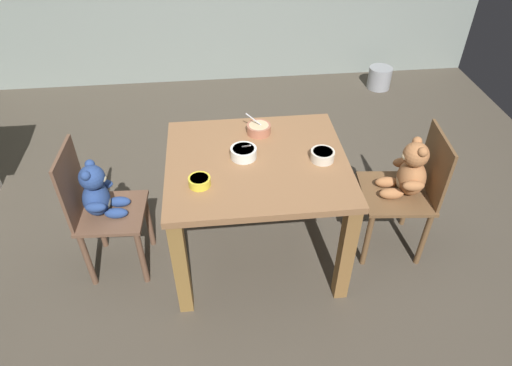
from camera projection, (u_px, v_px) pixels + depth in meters
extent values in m
cube|color=#4D4438|center=(257.00, 251.00, 3.02)|extent=(5.20, 5.20, 0.04)
cube|color=#8D623E|center=(257.00, 163.00, 2.55)|extent=(1.03, 0.92, 0.04)
cube|color=olive|center=(181.00, 267.00, 2.44)|extent=(0.08, 0.08, 0.70)
cube|color=olive|center=(346.00, 254.00, 2.52)|extent=(0.08, 0.08, 0.70)
cube|color=brown|center=(184.00, 176.00, 3.06)|extent=(0.08, 0.08, 0.70)
cube|color=olive|center=(316.00, 167.00, 3.13)|extent=(0.08, 0.08, 0.70)
cube|color=brown|center=(112.00, 213.00, 2.65)|extent=(0.40, 0.39, 0.02)
cube|color=brown|center=(71.00, 184.00, 2.49)|extent=(0.04, 0.34, 0.44)
cylinder|color=brown|center=(142.00, 257.00, 2.68)|extent=(0.04, 0.04, 0.43)
cylinder|color=brown|center=(149.00, 221.00, 2.92)|extent=(0.04, 0.04, 0.43)
cylinder|color=brown|center=(88.00, 260.00, 2.66)|extent=(0.04, 0.04, 0.43)
cylinder|color=brown|center=(99.00, 223.00, 2.90)|extent=(0.04, 0.04, 0.43)
ellipsoid|color=navy|center=(96.00, 199.00, 2.57)|extent=(0.16, 0.19, 0.20)
ellipsoid|color=beige|center=(105.00, 200.00, 2.58)|extent=(0.06, 0.10, 0.12)
sphere|color=navy|center=(92.00, 178.00, 2.47)|extent=(0.14, 0.14, 0.14)
ellipsoid|color=beige|center=(102.00, 179.00, 2.48)|extent=(0.05, 0.06, 0.04)
sphere|color=navy|center=(85.00, 176.00, 2.40)|extent=(0.05, 0.05, 0.05)
sphere|color=navy|center=(90.00, 164.00, 2.48)|extent=(0.05, 0.05, 0.05)
ellipsoid|color=navy|center=(96.00, 207.00, 2.48)|extent=(0.12, 0.06, 0.06)
ellipsoid|color=navy|center=(103.00, 184.00, 2.63)|extent=(0.12, 0.06, 0.06)
ellipsoid|color=navy|center=(116.00, 213.00, 2.58)|extent=(0.14, 0.07, 0.06)
ellipsoid|color=navy|center=(119.00, 202.00, 2.66)|extent=(0.14, 0.07, 0.06)
cube|color=brown|center=(395.00, 193.00, 2.78)|extent=(0.45, 0.45, 0.02)
cube|color=brown|center=(436.00, 166.00, 2.65)|extent=(0.05, 0.38, 0.41)
cylinder|color=brown|center=(356.00, 201.00, 3.06)|extent=(0.04, 0.04, 0.43)
cylinder|color=brown|center=(367.00, 240.00, 2.79)|extent=(0.04, 0.04, 0.43)
cylinder|color=brown|center=(408.00, 201.00, 3.07)|extent=(0.04, 0.04, 0.43)
cylinder|color=brown|center=(424.00, 239.00, 2.79)|extent=(0.04, 0.04, 0.43)
ellipsoid|color=#AA6D41|center=(411.00, 178.00, 2.70)|extent=(0.19, 0.21, 0.23)
ellipsoid|color=#D6B889|center=(402.00, 179.00, 2.71)|extent=(0.07, 0.11, 0.14)
sphere|color=#AA6D41|center=(416.00, 155.00, 2.60)|extent=(0.15, 0.15, 0.15)
ellipsoid|color=#D6B889|center=(406.00, 156.00, 2.60)|extent=(0.06, 0.06, 0.05)
sphere|color=#AA6D41|center=(417.00, 141.00, 2.60)|extent=(0.06, 0.06, 0.06)
sphere|color=#AA6D41|center=(423.00, 152.00, 2.52)|extent=(0.06, 0.06, 0.06)
ellipsoid|color=#AA6D41|center=(403.00, 163.00, 2.77)|extent=(0.13, 0.07, 0.06)
ellipsoid|color=#AA6D41|center=(413.00, 186.00, 2.60)|extent=(0.13, 0.07, 0.06)
ellipsoid|color=#AA6D41|center=(387.00, 182.00, 2.80)|extent=(0.15, 0.08, 0.07)
ellipsoid|color=#AA6D41|center=(391.00, 194.00, 2.71)|extent=(0.15, 0.08, 0.07)
cylinder|color=beige|center=(322.00, 155.00, 2.52)|extent=(0.14, 0.14, 0.06)
cylinder|color=beige|center=(322.00, 159.00, 2.54)|extent=(0.07, 0.07, 0.01)
cylinder|color=beige|center=(323.00, 152.00, 2.51)|extent=(0.11, 0.11, 0.01)
cylinder|color=yellow|center=(200.00, 181.00, 2.35)|extent=(0.12, 0.12, 0.05)
cylinder|color=yellow|center=(200.00, 184.00, 2.37)|extent=(0.07, 0.07, 0.01)
cylinder|color=beige|center=(199.00, 179.00, 2.34)|extent=(0.10, 0.10, 0.01)
cylinder|color=white|center=(244.00, 153.00, 2.54)|extent=(0.15, 0.15, 0.06)
cylinder|color=white|center=(244.00, 156.00, 2.56)|extent=(0.08, 0.08, 0.01)
cylinder|color=beige|center=(243.00, 149.00, 2.53)|extent=(0.12, 0.12, 0.01)
cylinder|color=#BCBCC1|center=(246.00, 146.00, 2.48)|extent=(0.05, 0.10, 0.08)
ellipsoid|color=#BCBCC1|center=(243.00, 149.00, 2.54)|extent=(0.03, 0.04, 0.01)
cylinder|color=#B26A50|center=(259.00, 129.00, 2.74)|extent=(0.15, 0.15, 0.06)
cylinder|color=#B26A50|center=(259.00, 132.00, 2.75)|extent=(0.08, 0.08, 0.01)
cylinder|color=#D2B687|center=(259.00, 126.00, 2.72)|extent=(0.12, 0.12, 0.01)
cylinder|color=#BCBCC1|center=(254.00, 119.00, 2.70)|extent=(0.10, 0.04, 0.07)
ellipsoid|color=#BCBCC1|center=(261.00, 126.00, 2.72)|extent=(0.04, 0.03, 0.01)
cylinder|color=#93969B|center=(379.00, 78.00, 4.71)|extent=(0.24, 0.24, 0.22)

